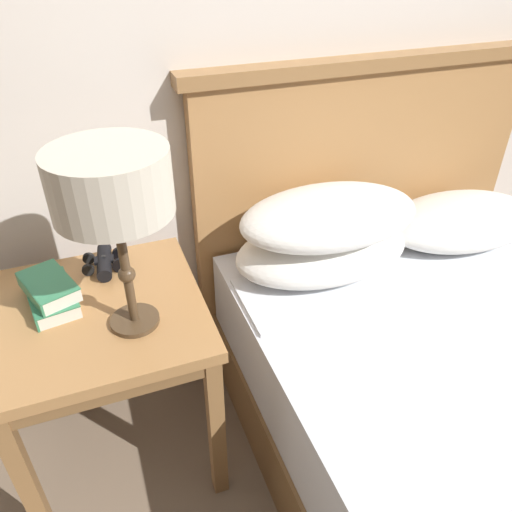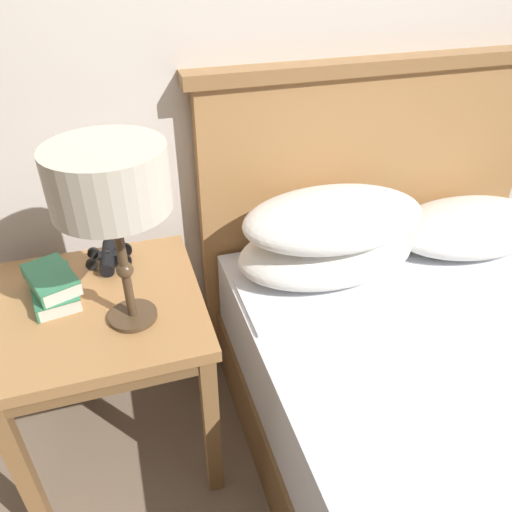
% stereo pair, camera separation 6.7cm
% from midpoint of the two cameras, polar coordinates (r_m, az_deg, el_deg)
% --- Properties ---
extents(wall_back, '(8.00, 0.06, 2.60)m').
position_cam_midpoint_polar(wall_back, '(1.63, -0.09, 26.55)').
color(wall_back, silver).
rests_on(wall_back, ground_plane).
extents(nightstand, '(0.58, 0.58, 0.62)m').
position_cam_midpoint_polar(nightstand, '(1.52, -15.95, -7.55)').
color(nightstand, '#AD7A47').
rests_on(nightstand, ground_plane).
extents(bed, '(1.35, 1.81, 1.15)m').
position_cam_midpoint_polar(bed, '(1.67, 25.19, -16.34)').
color(bed, brown).
rests_on(bed, ground_plane).
extents(table_lamp, '(0.28, 0.28, 0.49)m').
position_cam_midpoint_polar(table_lamp, '(1.18, -14.87, 7.95)').
color(table_lamp, '#4C3823').
rests_on(table_lamp, nightstand).
extents(book_on_nightstand, '(0.15, 0.23, 0.04)m').
position_cam_midpoint_polar(book_on_nightstand, '(1.52, -21.01, -3.69)').
color(book_on_nightstand, silver).
rests_on(book_on_nightstand, nightstand).
extents(book_stacked_on_top, '(0.17, 0.21, 0.04)m').
position_cam_midpoint_polar(book_stacked_on_top, '(1.49, -21.25, -2.55)').
color(book_stacked_on_top, silver).
rests_on(book_stacked_on_top, book_on_nightstand).
extents(binoculars_pair, '(0.15, 0.16, 0.05)m').
position_cam_midpoint_polar(binoculars_pair, '(1.61, -15.32, -0.11)').
color(binoculars_pair, black).
rests_on(binoculars_pair, nightstand).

